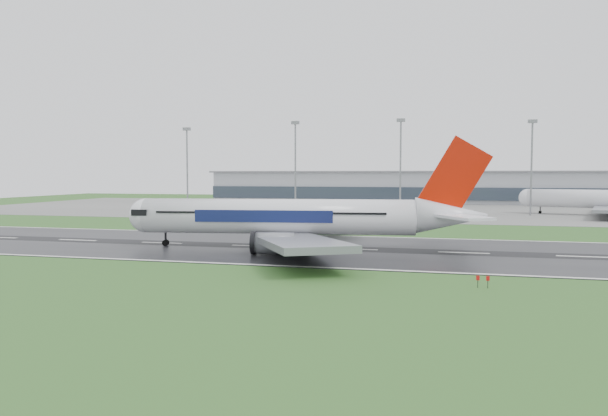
# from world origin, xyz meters

# --- Properties ---
(ground) EXTENTS (520.00, 520.00, 0.00)m
(ground) POSITION_xyz_m (0.00, 0.00, 0.00)
(ground) COLOR #28551F
(ground) RESTS_ON ground
(runway) EXTENTS (400.00, 45.00, 0.10)m
(runway) POSITION_xyz_m (0.00, 0.00, 0.05)
(runway) COLOR black
(runway) RESTS_ON ground
(apron) EXTENTS (400.00, 130.00, 0.08)m
(apron) POSITION_xyz_m (0.00, 125.00, 0.04)
(apron) COLOR slate
(apron) RESTS_ON ground
(terminal) EXTENTS (240.00, 36.00, 15.00)m
(terminal) POSITION_xyz_m (0.00, 185.00, 7.50)
(terminal) COLOR #979BA2
(terminal) RESTS_ON ground
(main_airliner) EXTENTS (76.92, 74.10, 20.32)m
(main_airliner) POSITION_xyz_m (-29.87, -0.55, 10.26)
(main_airliner) COLOR white
(main_airliner) RESTS_ON runway
(floodmast_0) EXTENTS (0.64, 0.64, 31.41)m
(floodmast_0) POSITION_xyz_m (-102.43, 100.00, 15.71)
(floodmast_0) COLOR gray
(floodmast_0) RESTS_ON ground
(floodmast_1) EXTENTS (0.64, 0.64, 32.93)m
(floodmast_1) POSITION_xyz_m (-58.08, 100.00, 16.47)
(floodmast_1) COLOR gray
(floodmast_1) RESTS_ON ground
(floodmast_2) EXTENTS (0.64, 0.64, 32.94)m
(floodmast_2) POSITION_xyz_m (-18.91, 100.00, 16.47)
(floodmast_2) COLOR gray
(floodmast_2) RESTS_ON ground
(floodmast_3) EXTENTS (0.64, 0.64, 31.55)m
(floodmast_3) POSITION_xyz_m (25.26, 100.00, 15.78)
(floodmast_3) COLOR gray
(floodmast_3) RESTS_ON ground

